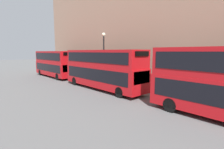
% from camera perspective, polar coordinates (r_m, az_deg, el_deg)
% --- Properties ---
extents(bus_second_in_queue, '(2.59, 11.25, 4.34)m').
position_cam_1_polar(bus_second_in_queue, '(19.31, -3.30, 2.25)').
color(bus_second_in_queue, '#A80F14').
rests_on(bus_second_in_queue, ground).
extents(bus_third_in_queue, '(2.59, 10.31, 4.21)m').
position_cam_1_polar(bus_third_in_queue, '(30.16, -18.25, 3.67)').
color(bus_third_in_queue, '#A80F14').
rests_on(bus_third_in_queue, ground).
extents(street_lamp, '(0.44, 0.44, 6.46)m').
position_cam_1_polar(street_lamp, '(21.93, -2.70, 7.07)').
color(street_lamp, black).
rests_on(street_lamp, ground).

